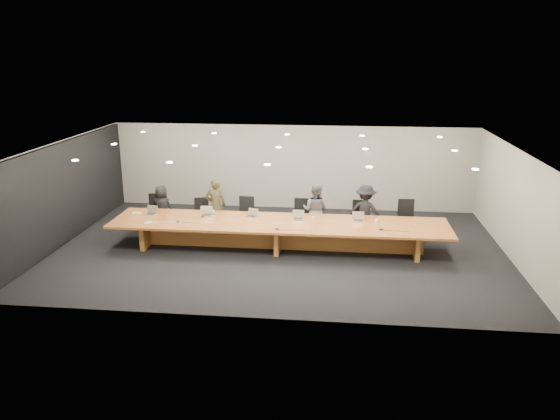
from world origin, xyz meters
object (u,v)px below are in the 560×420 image
object	(u,v)px
chair_far_left	(157,212)
mic_left	(178,221)
chair_mid_left	(245,215)
laptop_b	(206,211)
chair_far_right	(406,219)
mic_center	(277,229)
laptop_c	(252,213)
person_d	(365,212)
paper_cup_far	(376,221)
paper_cup_near	(313,218)
amber_mug	(202,216)
person_c	(315,210)
water_bottle	(213,214)
mic_right	(381,229)
av_box	(148,223)
chair_mid_right	(301,217)
laptop_a	(150,210)
chair_right	(359,219)
conference_table	(279,230)
person_a	(162,208)
chair_left	(202,215)
person_b	(216,206)
laptop_d	(298,215)
laptop_e	(358,217)

from	to	relation	value
chair_far_left	mic_left	bearing A→B (deg)	-70.06
chair_mid_left	laptop_b	size ratio (longest dim) A/B	3.23
chair_far_left	mic_left	xyz separation A→B (m)	(1.08, -1.46, 0.22)
chair_far_right	mic_center	bearing A→B (deg)	-153.82
laptop_c	mic_center	size ratio (longest dim) A/B	2.67
person_d	paper_cup_far	size ratio (longest dim) A/B	16.58
mic_center	paper_cup_near	bearing A→B (deg)	45.72
chair_far_left	amber_mug	world-z (taller)	chair_far_left
person_c	laptop_b	xyz separation A→B (m)	(-2.99, -0.77, 0.10)
water_bottle	amber_mug	bearing A→B (deg)	-173.57
mic_right	av_box	bearing A→B (deg)	-178.53
chair_far_left	chair_mid_right	bearing A→B (deg)	-15.05
chair_far_left	paper_cup_far	size ratio (longest dim) A/B	11.65
chair_far_right	paper_cup_near	distance (m)	2.80
laptop_a	av_box	xyz separation A→B (m)	(0.22, -0.81, -0.11)
chair_far_right	person_c	size ratio (longest dim) A/B	0.71
chair_right	laptop_a	distance (m)	5.90
chair_right	mic_right	xyz separation A→B (m)	(0.49, -1.55, 0.23)
amber_mug	chair_far_right	bearing A→B (deg)	11.37
conference_table	mic_right	bearing A→B (deg)	-7.52
mic_center	chair_right	bearing A→B (deg)	39.40
person_a	chair_right	bearing A→B (deg)	-175.54
chair_left	av_box	distance (m)	2.04
person_c	mic_left	size ratio (longest dim) A/B	13.31
amber_mug	person_b	bearing A→B (deg)	81.01
laptop_b	laptop_c	size ratio (longest dim) A/B	1.14
conference_table	paper_cup_near	distance (m)	1.00
person_c	chair_mid_left	bearing A→B (deg)	12.35
laptop_b	laptop_c	bearing A→B (deg)	-6.06
person_b	laptop_d	xyz separation A→B (m)	(2.47, -0.85, 0.06)
person_b	amber_mug	distance (m)	0.98
laptop_d	paper_cup_far	bearing A→B (deg)	-1.96
amber_mug	laptop_b	bearing A→B (deg)	68.69
chair_mid_right	paper_cup_far	bearing A→B (deg)	-26.58
laptop_c	laptop_d	world-z (taller)	laptop_d
chair_left	person_d	bearing A→B (deg)	-19.41
chair_far_left	chair_mid_right	distance (m)	4.28
chair_far_left	laptop_c	xyz separation A→B (m)	(2.97, -0.79, 0.32)
chair_far_left	chair_far_right	size ratio (longest dim) A/B	1.00
laptop_e	mic_left	distance (m)	4.84
chair_far_right	paper_cup_far	bearing A→B (deg)	-133.32
chair_right	av_box	size ratio (longest dim) A/B	4.78
laptop_c	mic_right	size ratio (longest dim) A/B	2.10
person_b	person_c	xyz separation A→B (m)	(2.90, -0.03, -0.04)
chair_left	chair_right	distance (m)	4.59
paper_cup_far	laptop_e	bearing A→B (deg)	171.79
laptop_e	mic_center	world-z (taller)	laptop_e
laptop_e	water_bottle	world-z (taller)	laptop_e
chair_right	laptop_b	xyz separation A→B (m)	(-4.25, -0.84, 0.34)
chair_mid_right	laptop_e	world-z (taller)	chair_mid_right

